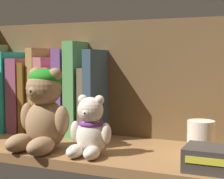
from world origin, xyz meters
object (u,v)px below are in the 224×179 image
at_px(pillar_candle, 201,137).
at_px(book_1, 5,95).
at_px(book_6, 50,95).
at_px(book_9, 78,89).
at_px(book_3, 26,94).
at_px(book_7, 58,100).
at_px(book_10, 89,102).
at_px(book_2, 14,91).
at_px(book_4, 35,97).
at_px(book_11, 99,94).
at_px(small_product_box, 216,159).
at_px(book_5, 42,90).
at_px(teddy_bear_smaller, 90,130).
at_px(teddy_bear_larger, 43,111).
at_px(book_8, 67,92).

bearing_deg(pillar_candle, book_1, 173.69).
bearing_deg(book_6, book_9, 0.00).
distance_m(book_3, book_7, 0.10).
bearing_deg(book_10, book_2, 180.00).
relative_size(book_4, book_11, 0.85).
bearing_deg(small_product_box, book_7, 158.20).
relative_size(book_1, book_10, 1.07).
distance_m(book_5, teddy_bear_smaller, 0.28).
bearing_deg(book_1, book_11, 0.00).
relative_size(book_4, book_10, 1.08).
bearing_deg(book_7, book_6, 180.00).
bearing_deg(teddy_bear_larger, pillar_candle, 17.62).
relative_size(book_10, book_11, 0.79).
bearing_deg(book_1, book_5, 0.00).
height_order(book_2, teddy_bear_larger, book_2).
bearing_deg(book_1, book_8, 0.00).
bearing_deg(book_4, book_5, 0.00).
bearing_deg(book_10, book_1, 180.00).
bearing_deg(book_11, book_1, 180.00).
distance_m(book_3, book_8, 0.13).
xyz_separation_m(book_5, book_10, (0.14, 0.00, -0.02)).
distance_m(book_2, book_9, 0.20).
height_order(book_5, book_11, book_5).
height_order(book_4, teddy_bear_larger, book_4).
bearing_deg(book_8, book_6, 180.00).
xyz_separation_m(book_5, pillar_candle, (0.43, -0.06, -0.08)).
xyz_separation_m(book_5, small_product_box, (0.47, -0.17, -0.09)).
xyz_separation_m(teddy_bear_smaller, small_product_box, (0.25, -0.00, -0.03)).
relative_size(book_10, teddy_bear_smaller, 1.41).
distance_m(book_7, book_8, 0.03).
bearing_deg(teddy_bear_larger, book_5, 125.06).
height_order(book_5, pillar_candle, book_5).
xyz_separation_m(book_3, book_5, (0.05, 0.00, 0.01)).
distance_m(book_4, book_6, 0.05).
height_order(book_1, pillar_candle, book_1).
distance_m(book_1, book_7, 0.17).
bearing_deg(book_1, pillar_candle, -6.31).
distance_m(book_4, small_product_box, 0.53).
distance_m(book_2, teddy_bear_smaller, 0.36).
height_order(book_8, teddy_bear_larger, book_8).
xyz_separation_m(book_6, book_9, (0.08, 0.00, 0.02)).
height_order(book_7, teddy_bear_smaller, book_7).
bearing_deg(book_7, pillar_candle, -9.15).
distance_m(book_1, book_3, 0.07).
xyz_separation_m(book_2, book_9, (0.20, 0.00, 0.01)).
bearing_deg(book_1, book_10, 0.00).
xyz_separation_m(book_10, teddy_bear_smaller, (0.09, -0.16, -0.03)).
distance_m(book_3, book_4, 0.03).
height_order(book_4, small_product_box, book_4).
distance_m(book_5, book_7, 0.06).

